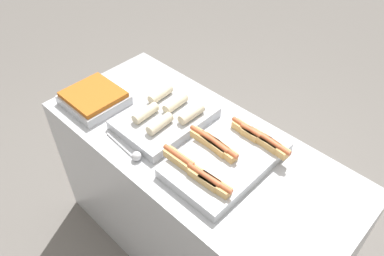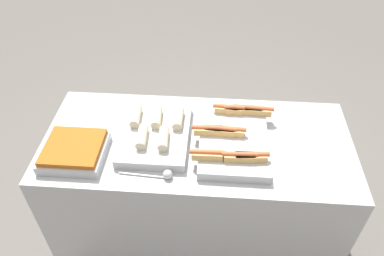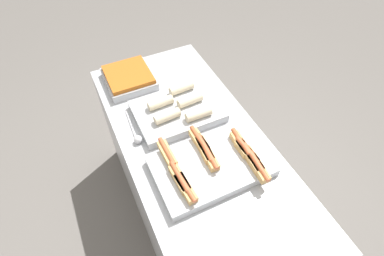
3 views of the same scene
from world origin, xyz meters
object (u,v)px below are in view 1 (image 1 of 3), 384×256
Objects in this scene: tray_side_front at (94,98)px; serving_spoon_near at (133,154)px; tray_hotdogs at (227,157)px; tray_wraps at (165,117)px.

serving_spoon_near is at bearing -13.09° from tray_side_front.
tray_hotdogs is 0.42m from serving_spoon_near.
serving_spoon_near is (-0.33, -0.26, -0.02)m from tray_hotdogs.
serving_spoon_near is (0.44, -0.10, -0.02)m from tray_side_front.
tray_side_front reaches higher than serving_spoon_near.
tray_hotdogs is 2.14× the size of serving_spoon_near.
serving_spoon_near is (0.07, -0.26, -0.02)m from tray_wraps.
tray_side_front is 0.45m from serving_spoon_near.
tray_wraps is at bearing 104.73° from serving_spoon_near.
tray_wraps is (-0.39, -0.00, -0.00)m from tray_hotdogs.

